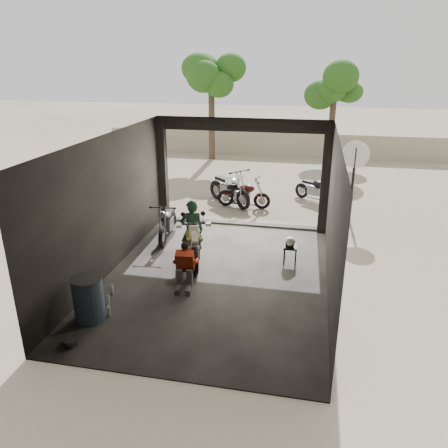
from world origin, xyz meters
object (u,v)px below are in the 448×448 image
at_px(outside_bike_b, 244,192).
at_px(mechanic, 184,268).
at_px(main_bike, 192,239).
at_px(rider, 192,230).
at_px(oil_drum, 89,300).
at_px(outside_bike_a, 229,186).
at_px(sign_post, 354,167).
at_px(left_bike, 167,220).
at_px(stool, 290,249).
at_px(helmet, 290,242).
at_px(outside_bike_c, 316,188).

distance_m(outside_bike_b, mechanic, 5.82).
relative_size(main_bike, mechanic, 1.82).
distance_m(rider, oil_drum, 3.29).
bearing_deg(outside_bike_a, sign_post, -58.89).
xyz_separation_m(main_bike, mechanic, (0.20, -1.38, -0.11)).
xyz_separation_m(left_bike, stool, (3.45, -0.94, -0.16)).
distance_m(outside_bike_a, mechanic, 6.09).
relative_size(stool, sign_post, 0.19).
distance_m(mechanic, stool, 2.79).
distance_m(main_bike, rider, 0.21).
height_order(outside_bike_a, outside_bike_b, outside_bike_a).
distance_m(stool, helmet, 0.20).
distance_m(outside_bike_a, outside_bike_c, 3.05).
height_order(outside_bike_c, rider, rider).
bearing_deg(outside_bike_b, outside_bike_c, -60.47).
bearing_deg(mechanic, sign_post, 47.50).
bearing_deg(helmet, main_bike, -176.72).
relative_size(outside_bike_c, oil_drum, 1.72).
xyz_separation_m(outside_bike_a, mechanic, (0.20, -6.09, -0.14)).
xyz_separation_m(main_bike, left_bike, (-1.08, 1.30, -0.07)).
distance_m(stool, oil_drum, 4.88).
xyz_separation_m(mechanic, helmet, (2.15, 1.75, 0.07)).
bearing_deg(oil_drum, mechanic, 46.58).
height_order(outside_bike_a, mechanic, outside_bike_a).
relative_size(mechanic, sign_post, 0.41).
xyz_separation_m(rider, sign_post, (4.04, 3.82, 0.90)).
bearing_deg(left_bike, outside_bike_b, 56.58).
xyz_separation_m(left_bike, mechanic, (1.28, -2.69, -0.04)).
bearing_deg(stool, outside_bike_c, 83.91).
bearing_deg(outside_bike_c, mechanic, -165.36).
distance_m(left_bike, mechanic, 2.98).
height_order(helmet, sign_post, sign_post).
bearing_deg(oil_drum, sign_post, 52.62).
relative_size(main_bike, left_bike, 1.15).
distance_m(main_bike, outside_bike_b, 4.46).
xyz_separation_m(outside_bike_c, rider, (-2.97, -5.45, 0.26)).
relative_size(outside_bike_a, rider, 1.23).
xyz_separation_m(outside_bike_a, outside_bike_c, (2.92, 0.88, -0.13)).
height_order(main_bike, outside_bike_a, outside_bike_a).
distance_m(outside_bike_a, sign_post, 4.19).
distance_m(outside_bike_c, oil_drum, 9.46).
height_order(stool, helmet, helmet).
bearing_deg(outside_bike_c, left_bike, 172.86).
bearing_deg(rider, outside_bike_c, -137.73).
height_order(outside_bike_b, outside_bike_c, outside_bike_b).
bearing_deg(mechanic, outside_bike_a, 84.78).
bearing_deg(outside_bike_a, outside_bike_c, -31.45).
height_order(outside_bike_c, oil_drum, outside_bike_c).
distance_m(left_bike, outside_bike_c, 5.86).
relative_size(helmet, sign_post, 0.11).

